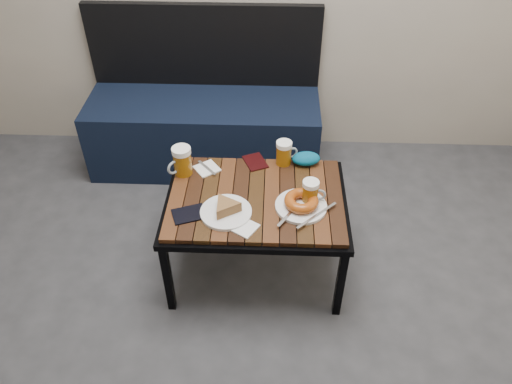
{
  "coord_description": "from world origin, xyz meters",
  "views": [
    {
      "loc": [
        0.13,
        -0.86,
        1.98
      ],
      "look_at": [
        0.07,
        0.86,
        0.5
      ],
      "focal_mm": 35.0,
      "sensor_mm": 36.0,
      "label": 1
    }
  ],
  "objects_px": {
    "passport_burgundy": "(255,162)",
    "knit_pouch": "(306,159)",
    "beer_mug_right": "(311,192)",
    "plate_pie": "(226,209)",
    "passport_navy": "(189,214)",
    "cafe_table": "(256,204)",
    "beer_mug_left": "(182,161)",
    "bench": "(205,124)",
    "plate_bagel": "(301,203)",
    "beer_mug_centre": "(284,153)"
  },
  "relations": [
    {
      "from": "plate_bagel",
      "to": "beer_mug_left",
      "type": "bearing_deg",
      "value": 158.01
    },
    {
      "from": "cafe_table",
      "to": "beer_mug_centre",
      "type": "bearing_deg",
      "value": 63.72
    },
    {
      "from": "knit_pouch",
      "to": "plate_pie",
      "type": "bearing_deg",
      "value": -134.0
    },
    {
      "from": "cafe_table",
      "to": "beer_mug_right",
      "type": "height_order",
      "value": "beer_mug_right"
    },
    {
      "from": "beer_mug_left",
      "to": "passport_navy",
      "type": "relative_size",
      "value": 1.02
    },
    {
      "from": "beer_mug_right",
      "to": "plate_pie",
      "type": "xyz_separation_m",
      "value": [
        -0.37,
        -0.09,
        -0.03
      ]
    },
    {
      "from": "beer_mug_right",
      "to": "plate_bagel",
      "type": "xyz_separation_m",
      "value": [
        -0.04,
        -0.04,
        -0.03
      ]
    },
    {
      "from": "beer_mug_centre",
      "to": "knit_pouch",
      "type": "distance_m",
      "value": 0.11
    },
    {
      "from": "bench",
      "to": "passport_burgundy",
      "type": "height_order",
      "value": "bench"
    },
    {
      "from": "bench",
      "to": "beer_mug_centre",
      "type": "xyz_separation_m",
      "value": [
        0.48,
        -0.64,
        0.26
      ]
    },
    {
      "from": "cafe_table",
      "to": "beer_mug_right",
      "type": "relative_size",
      "value": 7.03
    },
    {
      "from": "cafe_table",
      "to": "knit_pouch",
      "type": "height_order",
      "value": "knit_pouch"
    },
    {
      "from": "cafe_table",
      "to": "passport_burgundy",
      "type": "xyz_separation_m",
      "value": [
        -0.01,
        0.26,
        0.05
      ]
    },
    {
      "from": "plate_bagel",
      "to": "beer_mug_right",
      "type": "bearing_deg",
      "value": 43.23
    },
    {
      "from": "passport_navy",
      "to": "passport_burgundy",
      "type": "height_order",
      "value": "same"
    },
    {
      "from": "bench",
      "to": "beer_mug_left",
      "type": "bearing_deg",
      "value": -90.43
    },
    {
      "from": "passport_navy",
      "to": "beer_mug_right",
      "type": "bearing_deg",
      "value": 80.45
    },
    {
      "from": "bench",
      "to": "cafe_table",
      "type": "relative_size",
      "value": 1.67
    },
    {
      "from": "cafe_table",
      "to": "plate_bagel",
      "type": "relative_size",
      "value": 3.05
    },
    {
      "from": "passport_burgundy",
      "to": "knit_pouch",
      "type": "distance_m",
      "value": 0.25
    },
    {
      "from": "bench",
      "to": "cafe_table",
      "type": "height_order",
      "value": "bench"
    },
    {
      "from": "plate_pie",
      "to": "passport_burgundy",
      "type": "bearing_deg",
      "value": 73.21
    },
    {
      "from": "plate_bagel",
      "to": "knit_pouch",
      "type": "xyz_separation_m",
      "value": [
        0.03,
        0.33,
        0.0
      ]
    },
    {
      "from": "beer_mug_left",
      "to": "knit_pouch",
      "type": "distance_m",
      "value": 0.61
    },
    {
      "from": "bench",
      "to": "plate_bagel",
      "type": "relative_size",
      "value": 5.09
    },
    {
      "from": "cafe_table",
      "to": "passport_burgundy",
      "type": "height_order",
      "value": "passport_burgundy"
    },
    {
      "from": "plate_pie",
      "to": "beer_mug_centre",
      "type": "bearing_deg",
      "value": 55.89
    },
    {
      "from": "bench",
      "to": "passport_burgundy",
      "type": "xyz_separation_m",
      "value": [
        0.34,
        -0.64,
        0.2
      ]
    },
    {
      "from": "beer_mug_left",
      "to": "bench",
      "type": "bearing_deg",
      "value": -135.13
    },
    {
      "from": "beer_mug_centre",
      "to": "passport_burgundy",
      "type": "distance_m",
      "value": 0.15
    },
    {
      "from": "plate_bagel",
      "to": "passport_navy",
      "type": "relative_size",
      "value": 1.92
    },
    {
      "from": "plate_pie",
      "to": "passport_navy",
      "type": "xyz_separation_m",
      "value": [
        -0.16,
        -0.01,
        -0.02
      ]
    },
    {
      "from": "plate_bagel",
      "to": "beer_mug_centre",
      "type": "bearing_deg",
      "value": 102.9
    },
    {
      "from": "beer_mug_right",
      "to": "passport_burgundy",
      "type": "xyz_separation_m",
      "value": [
        -0.26,
        0.29,
        -0.06
      ]
    },
    {
      "from": "beer_mug_left",
      "to": "passport_navy",
      "type": "bearing_deg",
      "value": 58.65
    },
    {
      "from": "plate_bagel",
      "to": "passport_navy",
      "type": "height_order",
      "value": "plate_bagel"
    },
    {
      "from": "beer_mug_right",
      "to": "plate_bagel",
      "type": "distance_m",
      "value": 0.07
    },
    {
      "from": "passport_navy",
      "to": "cafe_table",
      "type": "bearing_deg",
      "value": 93.94
    },
    {
      "from": "bench",
      "to": "plate_pie",
      "type": "distance_m",
      "value": 1.07
    },
    {
      "from": "beer_mug_left",
      "to": "knit_pouch",
      "type": "height_order",
      "value": "beer_mug_left"
    },
    {
      "from": "beer_mug_left",
      "to": "beer_mug_right",
      "type": "relative_size",
      "value": 1.22
    },
    {
      "from": "beer_mug_left",
      "to": "beer_mug_right",
      "type": "height_order",
      "value": "beer_mug_left"
    },
    {
      "from": "beer_mug_right",
      "to": "plate_bagel",
      "type": "bearing_deg",
      "value": -132.38
    },
    {
      "from": "beer_mug_centre",
      "to": "plate_bagel",
      "type": "distance_m",
      "value": 0.34
    },
    {
      "from": "plate_bagel",
      "to": "knit_pouch",
      "type": "height_order",
      "value": "plate_bagel"
    },
    {
      "from": "plate_bagel",
      "to": "passport_navy",
      "type": "distance_m",
      "value": 0.5
    },
    {
      "from": "plate_pie",
      "to": "passport_navy",
      "type": "distance_m",
      "value": 0.16
    },
    {
      "from": "bench",
      "to": "passport_navy",
      "type": "xyz_separation_m",
      "value": [
        0.06,
        -1.03,
        0.2
      ]
    },
    {
      "from": "knit_pouch",
      "to": "beer_mug_right",
      "type": "bearing_deg",
      "value": -88.31
    },
    {
      "from": "cafe_table",
      "to": "plate_pie",
      "type": "bearing_deg",
      "value": -137.24
    }
  ]
}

